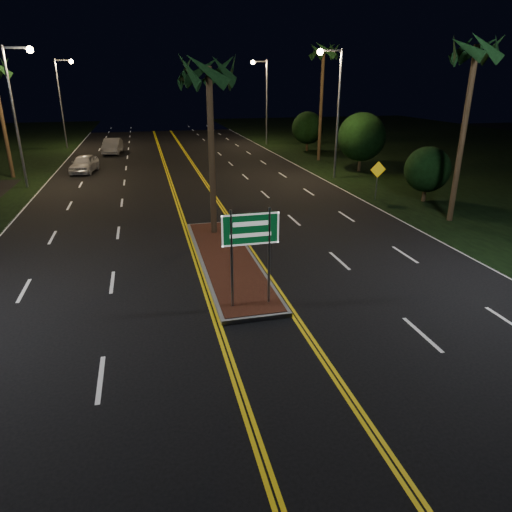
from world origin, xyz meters
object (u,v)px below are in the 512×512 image
object	(u,v)px
streetlight_right_far	(263,93)
shrub_far	(308,128)
streetlight_left_mid	(18,101)
streetlight_right_mid	(334,99)
highway_sign	(251,238)
palm_right_far	(324,53)
shrub_mid	(362,137)
car_near	(84,162)
streetlight_left_far	(63,93)
median_island	(228,260)
car_far	(112,145)
palm_median	(209,72)
palm_right_near	(476,51)
shrub_near	(427,169)
warning_sign	(377,175)

from	to	relation	value
streetlight_right_far	shrub_far	bearing A→B (deg)	-62.02
streetlight_left_mid	streetlight_right_mid	bearing A→B (deg)	-5.38
highway_sign	streetlight_left_mid	xyz separation A→B (m)	(-10.61, 21.20, 3.25)
palm_right_far	shrub_mid	bearing A→B (deg)	-78.69
highway_sign	car_near	distance (m)	27.21
streetlight_left_far	car_near	bearing A→B (deg)	-78.97
streetlight_left_mid	car_near	bearing A→B (deg)	58.70
median_island	highway_sign	distance (m)	4.80
car_near	car_far	world-z (taller)	car_far
median_island	car_far	xyz separation A→B (m)	(-5.95, 31.83, 0.77)
palm_median	median_island	bearing A→B (deg)	-90.00
palm_right_near	car_near	xyz separation A→B (m)	(-20.16, 18.86, -7.40)
shrub_near	streetlight_right_mid	bearing A→B (deg)	109.84
palm_right_near	shrub_near	bearing A→B (deg)	75.96
streetlight_right_far	shrub_near	size ratio (longest dim) A/B	2.73
shrub_near	shrub_far	distance (m)	22.01
streetlight_right_far	palm_right_near	world-z (taller)	palm_right_near
palm_right_far	shrub_near	bearing A→B (deg)	-87.49
streetlight_right_mid	palm_right_near	world-z (taller)	palm_right_near
median_island	palm_right_far	size ratio (longest dim) A/B	1.00
palm_median	palm_right_near	distance (m)	12.55
streetlight_left_mid	median_island	bearing A→B (deg)	-58.02
palm_median	shrub_mid	size ratio (longest dim) A/B	1.80
streetlight_left_far	shrub_mid	bearing A→B (deg)	-39.10
palm_right_near	shrub_mid	distance (m)	15.11
median_island	palm_right_near	size ratio (longest dim) A/B	1.10
shrub_mid	warning_sign	world-z (taller)	shrub_mid
palm_right_far	streetlight_right_far	bearing A→B (deg)	100.33
streetlight_right_mid	palm_median	xyz separation A→B (m)	(-10.61, -11.50, 1.62)
streetlight_right_mid	shrub_far	world-z (taller)	streetlight_right_mid
highway_sign	palm_right_far	size ratio (longest dim) A/B	0.31
streetlight_right_far	shrub_near	bearing A→B (deg)	-84.11
streetlight_right_mid	palm_right_far	xyz separation A→B (m)	(2.19, 8.00, 3.49)
streetlight_right_mid	car_far	distance (m)	24.10
streetlight_right_far	highway_sign	bearing A→B (deg)	-105.15
palm_right_far	car_near	size ratio (longest dim) A/B	2.12
shrub_mid	shrub_near	bearing A→B (deg)	-92.86
median_island	palm_right_near	bearing A→B (deg)	13.50
palm_median	streetlight_left_mid	bearing A→B (deg)	128.17
palm_median	streetlight_left_far	bearing A→B (deg)	107.58
shrub_mid	shrub_far	bearing A→B (deg)	90.95
shrub_far	car_far	size ratio (longest dim) A/B	0.77
shrub_mid	shrub_far	world-z (taller)	shrub_mid
streetlight_left_far	shrub_far	world-z (taller)	streetlight_left_far
car_near	car_far	xyz separation A→B (m)	(1.71, 9.98, 0.05)
highway_sign	shrub_far	distance (m)	35.96
streetlight_left_far	palm_right_far	world-z (taller)	palm_right_far
median_island	streetlight_right_far	xyz separation A→B (m)	(10.61, 35.00, 5.57)
streetlight_left_far	palm_right_near	xyz separation A→B (m)	(23.11, -34.00, 2.56)
streetlight_left_mid	palm_right_near	xyz separation A→B (m)	(23.11, -14.00, 2.56)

